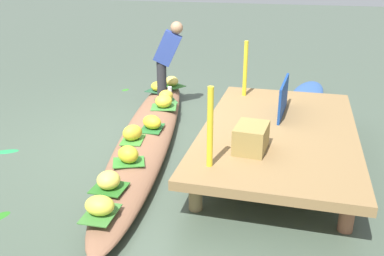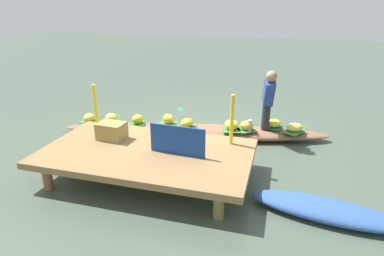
# 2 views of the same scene
# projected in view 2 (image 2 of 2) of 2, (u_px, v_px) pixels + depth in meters

# --- Properties ---
(canal_water) EXTENTS (40.00, 40.00, 0.00)m
(canal_water) POSITION_uv_depth(u_px,v_px,m) (194.00, 137.00, 6.70)
(canal_water) COLOR #435243
(canal_water) RESTS_ON ground
(dock_platform) EXTENTS (3.20, 1.80, 0.47)m
(dock_platform) POSITION_uv_depth(u_px,v_px,m) (147.00, 154.00, 5.02)
(dock_platform) COLOR olive
(dock_platform) RESTS_ON ground
(vendor_boat) EXTENTS (5.44, 1.67, 0.23)m
(vendor_boat) POSITION_uv_depth(u_px,v_px,m) (194.00, 131.00, 6.66)
(vendor_boat) COLOR brown
(vendor_boat) RESTS_ON ground
(moored_boat) EXTENTS (1.98, 0.79, 0.21)m
(moored_boat) POSITION_uv_depth(u_px,v_px,m) (326.00, 210.00, 4.17)
(moored_boat) COLOR #305392
(moored_boat) RESTS_ON ground
(leaf_mat_0) EXTENTS (0.45, 0.44, 0.01)m
(leaf_mat_0) POSITION_uv_depth(u_px,v_px,m) (246.00, 130.00, 6.42)
(leaf_mat_0) COLOR #377035
(leaf_mat_0) RESTS_ON vendor_boat
(banana_bunch_0) EXTENTS (0.28, 0.25, 0.18)m
(banana_bunch_0) POSITION_uv_depth(u_px,v_px,m) (247.00, 126.00, 6.38)
(banana_bunch_0) COLOR gold
(banana_bunch_0) RESTS_ON vendor_boat
(leaf_mat_1) EXTENTS (0.38, 0.42, 0.01)m
(leaf_mat_1) POSITION_uv_depth(u_px,v_px,m) (138.00, 124.00, 6.74)
(leaf_mat_1) COLOR #357F2C
(leaf_mat_1) RESTS_ON vendor_boat
(banana_bunch_1) EXTENTS (0.28, 0.31, 0.20)m
(banana_bunch_1) POSITION_uv_depth(u_px,v_px,m) (138.00, 119.00, 6.70)
(banana_bunch_1) COLOR gold
(banana_bunch_1) RESTS_ON vendor_boat
(leaf_mat_2) EXTENTS (0.31, 0.33, 0.01)m
(leaf_mat_2) POSITION_uv_depth(u_px,v_px,m) (111.00, 122.00, 6.86)
(leaf_mat_2) COLOR #296721
(leaf_mat_2) RESTS_ON vendor_boat
(banana_bunch_2) EXTENTS (0.32, 0.32, 0.18)m
(banana_bunch_2) POSITION_uv_depth(u_px,v_px,m) (111.00, 118.00, 6.82)
(banana_bunch_2) COLOR #F9DB53
(banana_bunch_2) RESTS_ON vendor_boat
(leaf_mat_3) EXTENTS (0.40, 0.32, 0.01)m
(leaf_mat_3) POSITION_uv_depth(u_px,v_px,m) (168.00, 123.00, 6.76)
(leaf_mat_3) COLOR #3E852F
(leaf_mat_3) RESTS_ON vendor_boat
(banana_bunch_3) EXTENTS (0.33, 0.32, 0.20)m
(banana_bunch_3) POSITION_uv_depth(u_px,v_px,m) (168.00, 119.00, 6.72)
(banana_bunch_3) COLOR yellow
(banana_bunch_3) RESTS_ON vendor_boat
(leaf_mat_4) EXTENTS (0.38, 0.43, 0.01)m
(leaf_mat_4) POSITION_uv_depth(u_px,v_px,m) (274.00, 127.00, 6.56)
(leaf_mat_4) COLOR #235235
(leaf_mat_4) RESTS_ON vendor_boat
(banana_bunch_4) EXTENTS (0.35, 0.35, 0.16)m
(banana_bunch_4) POSITION_uv_depth(u_px,v_px,m) (274.00, 123.00, 6.53)
(banana_bunch_4) COLOR yellow
(banana_bunch_4) RESTS_ON vendor_boat
(leaf_mat_5) EXTENTS (0.42, 0.45, 0.01)m
(leaf_mat_5) POSITION_uv_depth(u_px,v_px,m) (231.00, 129.00, 6.44)
(leaf_mat_5) COLOR #3C7D35
(leaf_mat_5) RESTS_ON vendor_boat
(banana_bunch_5) EXTENTS (0.32, 0.31, 0.20)m
(banana_bunch_5) POSITION_uv_depth(u_px,v_px,m) (231.00, 125.00, 6.40)
(banana_bunch_5) COLOR yellow
(banana_bunch_5) RESTS_ON vendor_boat
(leaf_mat_6) EXTENTS (0.39, 0.29, 0.01)m
(leaf_mat_6) POSITION_uv_depth(u_px,v_px,m) (90.00, 121.00, 6.86)
(leaf_mat_6) COLOR #3B7630
(leaf_mat_6) RESTS_ON vendor_boat
(banana_bunch_6) EXTENTS (0.22, 0.28, 0.18)m
(banana_bunch_6) POSITION_uv_depth(u_px,v_px,m) (89.00, 118.00, 6.83)
(banana_bunch_6) COLOR yellow
(banana_bunch_6) RESTS_ON vendor_boat
(leaf_mat_7) EXTENTS (0.49, 0.54, 0.01)m
(leaf_mat_7) POSITION_uv_depth(u_px,v_px,m) (294.00, 131.00, 6.35)
(leaf_mat_7) COLOR #397C30
(leaf_mat_7) RESTS_ON vendor_boat
(banana_bunch_7) EXTENTS (0.39, 0.35, 0.16)m
(banana_bunch_7) POSITION_uv_depth(u_px,v_px,m) (294.00, 127.00, 6.32)
(banana_bunch_7) COLOR #EFD158
(banana_bunch_7) RESTS_ON vendor_boat
(leaf_mat_8) EXTENTS (0.41, 0.31, 0.01)m
(leaf_mat_8) POSITION_uv_depth(u_px,v_px,m) (187.00, 127.00, 6.55)
(leaf_mat_8) COLOR #24642B
(leaf_mat_8) RESTS_ON vendor_boat
(banana_bunch_8) EXTENTS (0.31, 0.34, 0.18)m
(banana_bunch_8) POSITION_uv_depth(u_px,v_px,m) (187.00, 123.00, 6.52)
(banana_bunch_8) COLOR yellow
(banana_bunch_8) RESTS_ON vendor_boat
(vendor_person) EXTENTS (0.26, 0.50, 1.21)m
(vendor_person) POSITION_uv_depth(u_px,v_px,m) (268.00, 96.00, 6.15)
(vendor_person) COLOR #28282D
(vendor_person) RESTS_ON vendor_boat
(water_bottle) EXTENTS (0.07, 0.07, 0.23)m
(water_bottle) POSITION_uv_depth(u_px,v_px,m) (250.00, 126.00, 6.32)
(water_bottle) COLOR silver
(water_bottle) RESTS_ON vendor_boat
(market_banner) EXTENTS (0.85, 0.08, 0.45)m
(market_banner) POSITION_uv_depth(u_px,v_px,m) (177.00, 140.00, 4.79)
(market_banner) COLOR navy
(market_banner) RESTS_ON dock_platform
(railing_post_west) EXTENTS (0.06, 0.06, 0.81)m
(railing_post_west) POSITION_uv_depth(u_px,v_px,m) (232.00, 120.00, 5.08)
(railing_post_west) COLOR yellow
(railing_post_west) RESTS_ON dock_platform
(railing_post_east) EXTENTS (0.06, 0.06, 0.81)m
(railing_post_east) POSITION_uv_depth(u_px,v_px,m) (96.00, 107.00, 5.70)
(railing_post_east) COLOR yellow
(railing_post_east) RESTS_ON dock_platform
(produce_crate) EXTENTS (0.46, 0.35, 0.28)m
(produce_crate) POSITION_uv_depth(u_px,v_px,m) (112.00, 131.00, 5.36)
(produce_crate) COLOR olive
(produce_crate) RESTS_ON dock_platform
(drifting_plant_0) EXTENTS (0.33, 0.25, 0.01)m
(drifting_plant_0) POSITION_uv_depth(u_px,v_px,m) (116.00, 115.00, 7.97)
(drifting_plant_0) COLOR #28731E
(drifting_plant_0) RESTS_ON ground
(drifting_plant_1) EXTENTS (0.20, 0.15, 0.01)m
(drifting_plant_1) POSITION_uv_depth(u_px,v_px,m) (304.00, 126.00, 7.29)
(drifting_plant_1) COLOR #327A25
(drifting_plant_1) RESTS_ON ground
(drifting_plant_2) EXTENTS (0.27, 0.34, 0.01)m
(drifting_plant_2) POSITION_uv_depth(u_px,v_px,m) (180.00, 109.00, 8.42)
(drifting_plant_2) COLOR #248D4A
(drifting_plant_2) RESTS_ON ground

